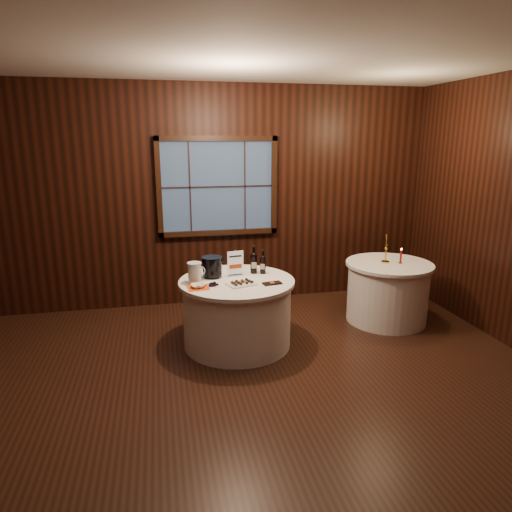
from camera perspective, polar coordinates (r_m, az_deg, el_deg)
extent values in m
plane|color=black|center=(4.46, -0.04, -16.35)|extent=(6.00, 6.00, 0.00)
cube|color=black|center=(6.34, -4.83, 7.34)|extent=(6.00, 0.02, 3.00)
cube|color=#344B6E|center=(6.29, -4.82, 8.66)|extent=(1.50, 0.01, 1.20)
cylinder|color=white|center=(5.18, -2.38, -7.28)|extent=(1.20, 1.20, 0.73)
cylinder|color=white|center=(5.05, -2.43, -3.22)|extent=(1.28, 1.28, 0.04)
cylinder|color=white|center=(6.08, 16.08, -4.51)|extent=(1.00, 1.00, 0.73)
cylinder|color=white|center=(5.97, 16.34, -1.01)|extent=(1.08, 1.08, 0.04)
cube|color=#B6B6BD|center=(5.19, -2.61, -2.40)|extent=(0.17, 0.11, 0.02)
cube|color=#B6B6BD|center=(5.15, -2.63, -0.79)|extent=(0.02, 0.02, 0.29)
cube|color=white|center=(5.14, -2.60, -0.83)|extent=(0.19, 0.03, 0.27)
cylinder|color=black|center=(5.26, -0.29, -1.06)|extent=(0.08, 0.08, 0.21)
sphere|color=black|center=(5.23, -0.29, 0.04)|extent=(0.08, 0.08, 0.08)
cylinder|color=black|center=(5.22, -0.30, 0.65)|extent=(0.03, 0.03, 0.09)
cylinder|color=black|center=(5.21, -0.30, 1.16)|extent=(0.03, 0.03, 0.02)
cube|color=beige|center=(5.22, -0.20, -1.18)|extent=(0.06, 0.01, 0.07)
cylinder|color=black|center=(5.25, 0.86, -1.24)|extent=(0.07, 0.07, 0.18)
sphere|color=black|center=(5.23, 0.86, -0.28)|extent=(0.07, 0.07, 0.07)
cylinder|color=black|center=(5.22, 0.87, 0.26)|extent=(0.03, 0.03, 0.08)
cylinder|color=black|center=(5.21, 0.87, 0.69)|extent=(0.03, 0.03, 0.02)
cube|color=beige|center=(5.22, 0.95, -1.34)|extent=(0.05, 0.02, 0.06)
cylinder|color=black|center=(5.15, -5.47, -2.51)|extent=(0.17, 0.17, 0.03)
cylinder|color=black|center=(5.12, -5.50, -1.35)|extent=(0.22, 0.22, 0.19)
cylinder|color=black|center=(5.09, -5.52, -0.23)|extent=(0.23, 0.23, 0.02)
cube|color=white|center=(4.87, -1.81, -3.52)|extent=(0.35, 0.29, 0.02)
cube|color=black|center=(4.90, 2.03, -3.43)|extent=(0.21, 0.13, 0.02)
cylinder|color=#332512|center=(4.83, -6.21, -3.60)|extent=(0.07, 0.02, 0.03)
cylinder|color=silver|center=(4.96, -7.68, -2.14)|extent=(0.14, 0.14, 0.21)
cylinder|color=silver|center=(4.93, -7.73, -0.90)|extent=(0.16, 0.16, 0.01)
torus|color=silver|center=(4.96, -6.83, -1.97)|extent=(0.11, 0.05, 0.11)
cube|color=#E84D13|center=(4.82, -7.28, -3.94)|extent=(0.24, 0.24, 0.00)
imported|color=white|center=(4.81, -7.29, -3.72)|extent=(0.16, 0.16, 0.04)
cylinder|color=gold|center=(5.95, 15.85, -0.71)|extent=(0.10, 0.10, 0.02)
cylinder|color=gold|center=(5.91, 15.96, 0.86)|extent=(0.02, 0.02, 0.32)
cylinder|color=gold|center=(5.88, 16.08, 2.50)|extent=(0.05, 0.05, 0.03)
cylinder|color=gold|center=(5.95, 17.59, -0.88)|extent=(0.05, 0.05, 0.01)
cylinder|color=#9D100C|center=(5.93, 17.65, -0.07)|extent=(0.02, 0.02, 0.16)
sphere|color=#FFB23F|center=(5.91, 17.72, 0.82)|extent=(0.02, 0.02, 0.02)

